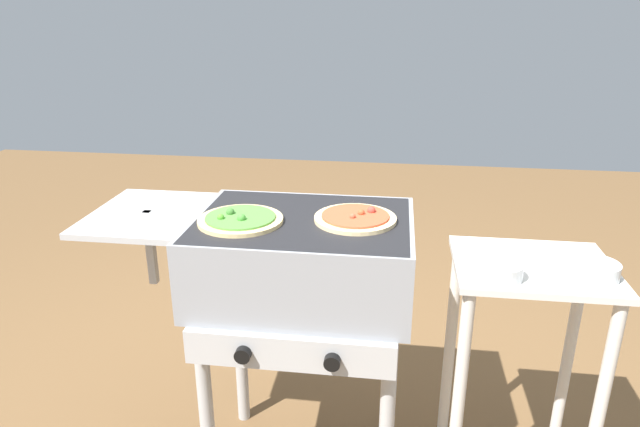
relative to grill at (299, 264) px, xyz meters
The scene contains 6 objects.
grill is the anchor object (origin of this frame).
pizza_pepperoni 0.23m from the grill, ahead, with size 0.24×0.24×0.03m.
pizza_veggie 0.23m from the grill, 164.67° to the right, with size 0.25×0.25×0.03m.
prep_table 0.70m from the grill, ahead, with size 0.44×0.36×0.80m.
topping_bowl_near 0.82m from the grill, ahead, with size 0.12×0.12×0.04m.
topping_bowl_far 0.58m from the grill, 10.18° to the right, with size 0.12×0.12×0.04m.
Camera 1 is at (0.26, -1.51, 1.48)m, focal length 31.60 mm.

